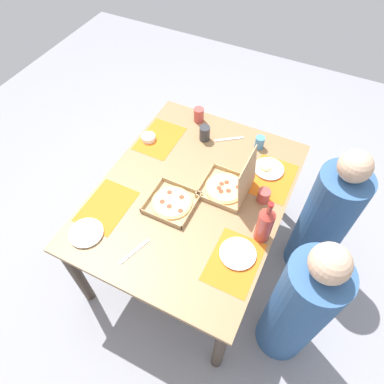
# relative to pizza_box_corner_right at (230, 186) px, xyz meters

# --- Properties ---
(ground_plane) EXTENTS (6.00, 6.00, 0.00)m
(ground_plane) POSITION_rel_pizza_box_corner_right_xyz_m (0.11, -0.21, -0.82)
(ground_plane) COLOR gray
(dining_table) EXTENTS (1.46, 1.14, 0.77)m
(dining_table) POSITION_rel_pizza_box_corner_right_xyz_m (0.11, -0.21, -0.15)
(dining_table) COLOR #3F3328
(dining_table) RESTS_ON ground_plane
(placemat_near_left) EXTENTS (0.36, 0.26, 0.00)m
(placemat_near_left) POSITION_rel_pizza_box_corner_right_xyz_m (-0.22, -0.62, -0.05)
(placemat_near_left) COLOR orange
(placemat_near_left) RESTS_ON dining_table
(placemat_near_right) EXTENTS (0.36, 0.26, 0.00)m
(placemat_near_right) POSITION_rel_pizza_box_corner_right_xyz_m (0.44, -0.62, -0.05)
(placemat_near_right) COLOR orange
(placemat_near_right) RESTS_ON dining_table
(placemat_far_left) EXTENTS (0.36, 0.26, 0.00)m
(placemat_far_left) POSITION_rel_pizza_box_corner_right_xyz_m (-0.22, 0.21, -0.05)
(placemat_far_left) COLOR orange
(placemat_far_left) RESTS_ON dining_table
(placemat_far_right) EXTENTS (0.36, 0.26, 0.00)m
(placemat_far_right) POSITION_rel_pizza_box_corner_right_xyz_m (0.44, 0.21, -0.05)
(placemat_far_right) COLOR orange
(placemat_far_right) RESTS_ON dining_table
(pizza_box_corner_right) EXTENTS (0.29, 0.29, 0.32)m
(pizza_box_corner_right) POSITION_rel_pizza_box_corner_right_xyz_m (0.00, 0.00, 0.00)
(pizza_box_corner_right) COLOR tan
(pizza_box_corner_right) RESTS_ON dining_table
(pizza_box_edge_far) EXTENTS (0.28, 0.28, 0.04)m
(pizza_box_edge_far) POSITION_rel_pizza_box_corner_right_xyz_m (0.25, -0.28, -0.04)
(pizza_box_edge_far) COLOR tan
(pizza_box_edge_far) RESTS_ON dining_table
(plate_middle) EXTENTS (0.20, 0.20, 0.03)m
(plate_middle) POSITION_rel_pizza_box_corner_right_xyz_m (-0.28, 0.17, -0.04)
(plate_middle) COLOR white
(plate_middle) RESTS_ON dining_table
(plate_far_right) EXTENTS (0.20, 0.20, 0.02)m
(plate_far_right) POSITION_rel_pizza_box_corner_right_xyz_m (0.65, -0.62, -0.04)
(plate_far_right) COLOR white
(plate_far_right) RESTS_ON dining_table
(plate_near_right) EXTENTS (0.21, 0.21, 0.02)m
(plate_near_right) POSITION_rel_pizza_box_corner_right_xyz_m (0.39, 0.21, -0.04)
(plate_near_right) COLOR white
(plate_near_right) RESTS_ON dining_table
(soda_bottle) EXTENTS (0.09, 0.09, 0.32)m
(soda_bottle) POSITION_rel_pizza_box_corner_right_xyz_m (0.22, 0.29, 0.08)
(soda_bottle) COLOR #B2382D
(soda_bottle) RESTS_ON dining_table
(cup_red) EXTENTS (0.06, 0.06, 0.09)m
(cup_red) POSITION_rel_pizza_box_corner_right_xyz_m (-0.45, 0.04, -0.00)
(cup_red) COLOR teal
(cup_red) RESTS_ON dining_table
(cup_clear_left) EXTENTS (0.08, 0.08, 0.09)m
(cup_clear_left) POSITION_rel_pizza_box_corner_right_xyz_m (-0.03, 0.21, -0.01)
(cup_clear_left) COLOR #BF4742
(cup_clear_left) RESTS_ON dining_table
(cup_clear_right) EXTENTS (0.07, 0.07, 0.11)m
(cup_clear_right) POSITION_rel_pizza_box_corner_right_xyz_m (-0.36, -0.34, 0.00)
(cup_clear_right) COLOR #333338
(cup_clear_right) RESTS_ON dining_table
(cup_spare) EXTENTS (0.07, 0.07, 0.11)m
(cup_spare) POSITION_rel_pizza_box_corner_right_xyz_m (-0.52, -0.46, 0.00)
(cup_spare) COLOR #BF4742
(cup_spare) RESTS_ON dining_table
(condiment_bowl) EXTENTS (0.10, 0.10, 0.04)m
(condiment_bowl) POSITION_rel_pizza_box_corner_right_xyz_m (-0.17, -0.69, -0.03)
(condiment_bowl) COLOR white
(condiment_bowl) RESTS_ON dining_table
(knife_by_far_left) EXTENTS (0.20, 0.08, 0.00)m
(knife_by_far_left) POSITION_rel_pizza_box_corner_right_xyz_m (0.63, -0.31, -0.05)
(knife_by_far_left) COLOR #B7B7BC
(knife_by_far_left) RESTS_ON dining_table
(knife_by_near_right) EXTENTS (0.14, 0.18, 0.00)m
(knife_by_near_right) POSITION_rel_pizza_box_corner_right_xyz_m (-0.43, -0.18, -0.05)
(knife_by_near_right) COLOR #B7B7BC
(knife_by_near_right) RESTS_ON dining_table
(diner_left_seat) EXTENTS (0.32, 0.32, 1.19)m
(diner_left_seat) POSITION_rel_pizza_box_corner_right_xyz_m (-0.22, 0.62, -0.28)
(diner_left_seat) COLOR #33598C
(diner_left_seat) RESTS_ON ground_plane
(diner_right_seat) EXTENTS (0.32, 0.32, 1.22)m
(diner_right_seat) POSITION_rel_pizza_box_corner_right_xyz_m (0.44, 0.62, -0.27)
(diner_right_seat) COLOR #33598C
(diner_right_seat) RESTS_ON ground_plane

